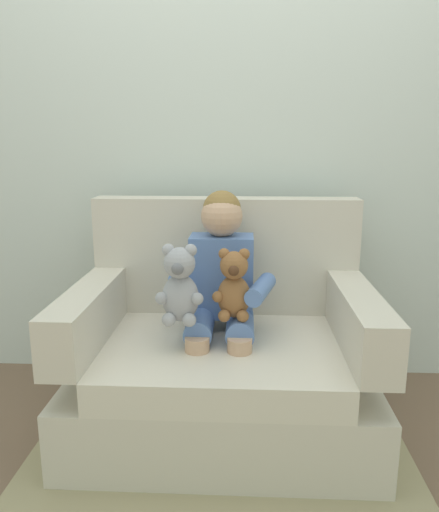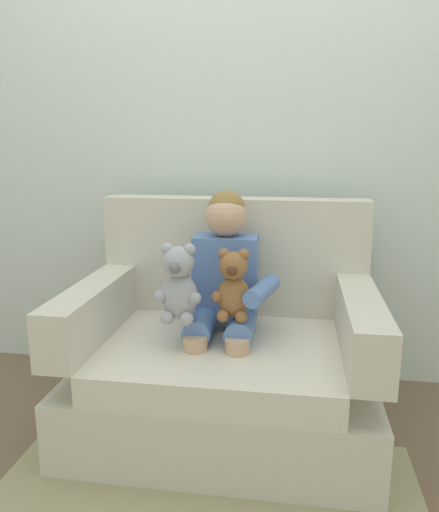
% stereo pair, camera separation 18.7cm
% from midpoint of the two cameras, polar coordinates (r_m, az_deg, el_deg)
% --- Properties ---
extents(ground_plane, '(8.00, 8.00, 0.00)m').
position_cam_midpoint_polar(ground_plane, '(2.21, 3.01, -19.24)').
color(ground_plane, brown).
extents(back_wall, '(6.00, 0.10, 2.60)m').
position_cam_midpoint_polar(back_wall, '(2.49, 4.89, 15.78)').
color(back_wall, silver).
rests_on(back_wall, ground).
extents(armchair, '(1.19, 0.85, 0.93)m').
position_cam_midpoint_polar(armchair, '(2.10, 3.23, -11.66)').
color(armchair, beige).
rests_on(armchair, ground).
extents(seated_child, '(0.45, 0.39, 0.82)m').
position_cam_midpoint_polar(seated_child, '(2.01, 3.15, -3.20)').
color(seated_child, '#597AB7').
rests_on(seated_child, armchair).
extents(plush_grey, '(0.18, 0.15, 0.30)m').
position_cam_midpoint_polar(plush_grey, '(1.85, -1.82, -3.41)').
color(plush_grey, '#9E9EA3').
rests_on(plush_grey, armchair).
extents(plush_brown, '(0.16, 0.13, 0.27)m').
position_cam_midpoint_polar(plush_brown, '(1.88, 4.46, -3.56)').
color(plush_brown, brown).
rests_on(plush_brown, armchair).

